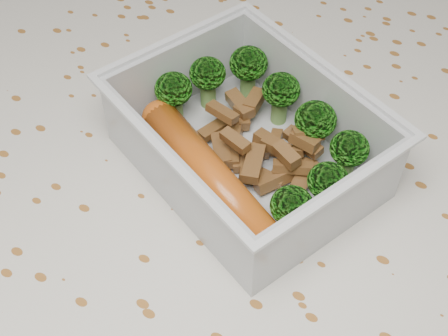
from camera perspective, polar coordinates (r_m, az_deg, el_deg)
The scene contains 6 objects.
dining_table at distance 0.57m, azimuth -0.21°, elevation -6.66°, with size 1.40×0.90×0.75m.
tablecloth at distance 0.53m, azimuth -0.22°, elevation -3.62°, with size 1.46×0.96×0.19m.
lunch_container at distance 0.49m, azimuth 2.15°, elevation 1.98°, with size 0.24×0.22×0.07m.
broccoli_florets at distance 0.49m, azimuth 4.33°, elevation 4.51°, with size 0.18×0.15×0.05m.
meat_pile at distance 0.50m, azimuth 3.59°, elevation 2.08°, with size 0.10×0.09×0.03m.
sausage at distance 0.47m, azimuth -1.44°, elevation -0.68°, with size 0.16×0.09×0.03m.
Camera 1 is at (0.17, -0.27, 1.14)m, focal length 50.00 mm.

